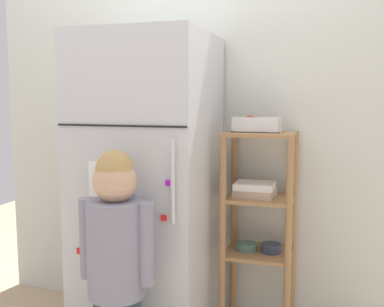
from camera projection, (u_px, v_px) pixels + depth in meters
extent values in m
cube|color=silver|center=(188.00, 138.00, 2.67)|extent=(2.46, 0.03, 2.11)
cube|color=silver|center=(149.00, 190.00, 2.39)|extent=(0.65, 0.65, 1.61)
cube|color=black|center=(120.00, 126.00, 2.04)|extent=(0.64, 0.01, 0.01)
cylinder|color=silver|center=(173.00, 182.00, 1.97)|extent=(0.02, 0.02, 0.37)
cube|color=white|center=(105.00, 179.00, 2.09)|extent=(0.16, 0.00, 0.17)
cube|color=#BC14E6|center=(168.00, 183.00, 2.00)|extent=(0.02, 0.01, 0.02)
cube|color=yellow|center=(87.00, 231.00, 2.15)|extent=(0.04, 0.01, 0.04)
cube|color=red|center=(79.00, 251.00, 2.17)|extent=(0.03, 0.02, 0.03)
cube|color=red|center=(164.00, 218.00, 2.02)|extent=(0.03, 0.01, 0.03)
cylinder|color=gray|center=(116.00, 248.00, 1.94)|extent=(0.25, 0.25, 0.42)
sphere|color=gray|center=(123.00, 199.00, 1.99)|extent=(0.11, 0.11, 0.11)
sphere|color=tan|center=(115.00, 181.00, 1.90)|extent=(0.19, 0.19, 0.19)
sphere|color=tan|center=(115.00, 169.00, 1.90)|extent=(0.16, 0.16, 0.16)
cylinder|color=gray|center=(88.00, 238.00, 1.98)|extent=(0.07, 0.07, 0.35)
cylinder|color=gray|center=(146.00, 244.00, 1.89)|extent=(0.07, 0.07, 0.35)
cylinder|color=#9E7247|center=(222.00, 241.00, 2.33)|extent=(0.04, 0.04, 1.11)
cylinder|color=#9E7247|center=(288.00, 247.00, 2.23)|extent=(0.04, 0.04, 1.11)
cylinder|color=#9E7247|center=(234.00, 226.00, 2.60)|extent=(0.04, 0.04, 1.11)
cylinder|color=#9E7247|center=(293.00, 231.00, 2.50)|extent=(0.04, 0.04, 1.11)
cube|color=#9E7247|center=(261.00, 134.00, 2.35)|extent=(0.35, 0.30, 0.02)
cube|color=#9E7247|center=(260.00, 198.00, 2.39)|extent=(0.35, 0.30, 0.02)
cube|color=#9E7247|center=(259.00, 253.00, 2.43)|extent=(0.35, 0.30, 0.02)
cube|color=#C6AD8E|center=(255.00, 192.00, 2.40)|extent=(0.22, 0.19, 0.04)
cube|color=white|center=(255.00, 186.00, 2.39)|extent=(0.21, 0.18, 0.03)
cylinder|color=#4C7266|center=(247.00, 246.00, 2.44)|extent=(0.11, 0.11, 0.04)
cylinder|color=#2D384C|center=(271.00, 248.00, 2.40)|extent=(0.11, 0.11, 0.05)
cube|color=white|center=(257.00, 131.00, 2.36)|extent=(0.25, 0.14, 0.01)
cube|color=white|center=(255.00, 125.00, 2.29)|extent=(0.25, 0.01, 0.08)
cube|color=white|center=(259.00, 124.00, 2.42)|extent=(0.25, 0.01, 0.08)
cube|color=white|center=(234.00, 124.00, 2.39)|extent=(0.01, 0.14, 0.08)
cube|color=white|center=(280.00, 125.00, 2.32)|extent=(0.01, 0.14, 0.08)
sphere|color=#A22911|center=(250.00, 123.00, 2.35)|extent=(0.08, 0.08, 0.08)
sphere|color=maroon|center=(257.00, 125.00, 2.38)|extent=(0.06, 0.06, 0.06)
sphere|color=#C9502D|center=(264.00, 124.00, 2.33)|extent=(0.07, 0.07, 0.07)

